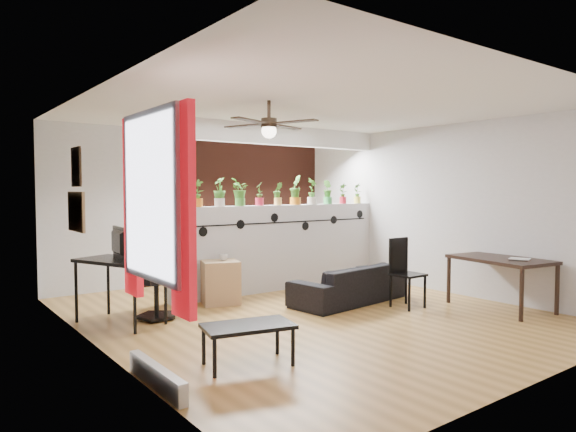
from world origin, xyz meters
The scene contains 31 objects.
room_shell centered at (0.00, 0.00, 1.30)m, with size 6.30×7.10×2.90m.
partition_wall centered at (0.80, 1.50, 0.68)m, with size 3.60×0.18×1.35m, color #BCBCC1.
ceiling_header centered at (0.80, 1.50, 2.45)m, with size 3.60×0.18×0.30m, color silver.
pier_column centered at (-1.11, 1.50, 1.30)m, with size 0.22×0.20×2.60m, color #BCBCC1.
brick_panel centered at (0.80, 2.97, 1.30)m, with size 3.90×0.05×2.60m, color brown.
vine_decal centered at (0.80, 1.40, 1.08)m, with size 3.31×0.01×0.30m.
window_assembly centered at (-2.56, -1.20, 1.51)m, with size 0.09×1.30×1.55m.
baseboard_heater centered at (-2.54, -1.20, 0.09)m, with size 0.08×1.00×0.18m, color beige.
corkboard centered at (-2.58, 0.95, 1.35)m, with size 0.03×0.60×0.45m, color olive.
framed_art centered at (-2.58, 0.90, 1.85)m, with size 0.03×0.34×0.44m.
ceiling_fan centered at (-0.80, -0.30, 2.31)m, with size 1.19×1.19×0.43m.
potted_plant_0 centered at (-0.78, 1.50, 1.56)m, with size 0.22×0.18×0.39m.
potted_plant_1 centered at (-0.43, 1.50, 1.57)m, with size 0.19×0.23×0.42m.
potted_plant_2 centered at (-0.08, 1.50, 1.57)m, with size 0.26×0.27×0.42m.
potted_plant_3 centered at (0.27, 1.50, 1.55)m, with size 0.23×0.23×0.37m.
potted_plant_4 centered at (0.62, 1.50, 1.54)m, with size 0.21×0.19×0.36m.
potted_plant_5 centered at (0.98, 1.50, 1.60)m, with size 0.32×0.32×0.48m.
potted_plant_6 centered at (1.33, 1.50, 1.58)m, with size 0.21×0.25×0.44m.
potted_plant_7 centered at (1.68, 1.50, 1.57)m, with size 0.23×0.25×0.41m.
potted_plant_8 centered at (2.03, 1.50, 1.54)m, with size 0.19×0.17×0.36m.
potted_plant_9 centered at (2.38, 1.50, 1.54)m, with size 0.19×0.15×0.36m.
sofa centered at (0.88, 0.15, 0.25)m, with size 1.72×0.68×0.50m, color black.
cube_shelf centered at (-0.62, 1.15, 0.30)m, with size 0.49×0.44×0.60m, color #A58157.
cup centered at (-0.57, 1.15, 0.65)m, with size 0.12×0.12×0.09m, color gray.
computer_desk centered at (-2.09, 0.95, 0.70)m, with size 0.93×1.20×0.77m.
monitor centered at (-2.09, 1.10, 0.87)m, with size 0.06×0.36×0.20m, color black.
office_chair centered at (-1.68, 0.94, 0.44)m, with size 0.51×0.51×0.99m.
dining_table centered at (2.24, -1.36, 0.61)m, with size 0.94×1.36×0.69m.
book centered at (2.14, -1.66, 0.70)m, with size 0.18×0.24×0.02m, color gray.
folding_chair centered at (1.29, -0.49, 0.55)m, with size 0.38×0.38×0.94m.
coffee_table centered at (-1.66, -1.20, 0.34)m, with size 0.89×0.62×0.38m.
Camera 1 is at (-4.14, -5.09, 1.60)m, focal length 32.00 mm.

